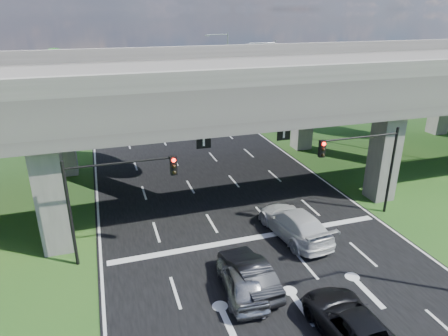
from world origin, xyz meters
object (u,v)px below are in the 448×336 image
car_white (294,223)px  streetlight_far (271,80)px  car_trailing (352,325)px  car_silver (241,280)px  car_dark (249,273)px  signal_left (111,190)px  streetlight_beyond (225,63)px  signal_right (366,158)px

car_white → streetlight_far: bearing=-115.5°
car_white → car_trailing: bearing=73.8°
car_silver → car_dark: bearing=-138.3°
signal_left → streetlight_far: streetlight_far is taller
car_dark → streetlight_beyond: bearing=-109.9°
signal_right → signal_left: bearing=180.0°
streetlight_far → car_white: size_ratio=1.70×
streetlight_far → car_silver: 28.37m
car_dark → signal_left: bearing=-40.7°
car_white → car_trailing: size_ratio=1.11×
signal_left → car_trailing: size_ratio=1.13×
signal_right → car_dark: size_ratio=1.29×
signal_right → car_white: bearing=-169.8°
streetlight_far → car_trailing: 30.98m
signal_right → car_white: size_ratio=1.02×
signal_left → car_dark: (6.02, -4.56, -3.39)m
car_silver → car_white: size_ratio=0.76×
car_silver → signal_right: bearing=-148.9°
signal_right → streetlight_beyond: (2.27, 36.06, 1.66)m
streetlight_beyond → car_silver: size_ratio=2.22×
signal_right → car_white: 6.29m
streetlight_far → car_dark: (-11.90, -24.62, -5.05)m
car_dark → car_silver: bearing=33.0°
signal_left → streetlight_far: (17.92, 20.06, 1.66)m
streetlight_beyond → car_trailing: bearing=-101.3°
streetlight_far → car_silver: (-12.42, -25.00, -5.05)m
streetlight_beyond → signal_left: bearing=-116.4°
car_dark → signal_right: bearing=-158.2°
signal_right → streetlight_far: (2.27, 20.06, 1.66)m
car_dark → car_trailing: car_dark is taller
car_white → car_silver: bearing=33.6°
signal_left → streetlight_far: size_ratio=0.60×
signal_left → car_trailing: (8.87, -9.13, -3.42)m
streetlight_far → car_dark: bearing=-115.8°
streetlight_far → car_dark: size_ratio=2.15×
streetlight_beyond → car_white: streetlight_beyond is taller
car_dark → car_trailing: 5.39m
car_dark → car_trailing: (2.85, -4.57, -0.03)m
signal_right → streetlight_far: streetlight_far is taller
car_dark → car_white: size_ratio=0.79×
car_trailing → signal_left: bearing=-47.6°
signal_right → car_dark: 11.18m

